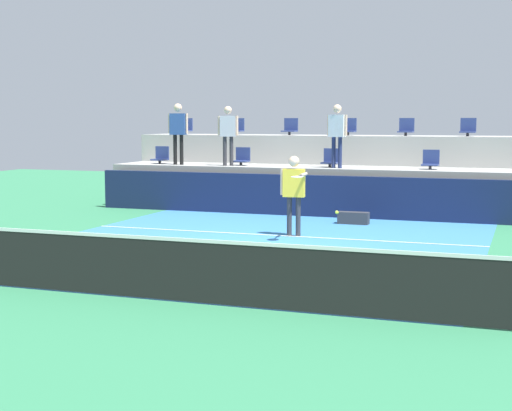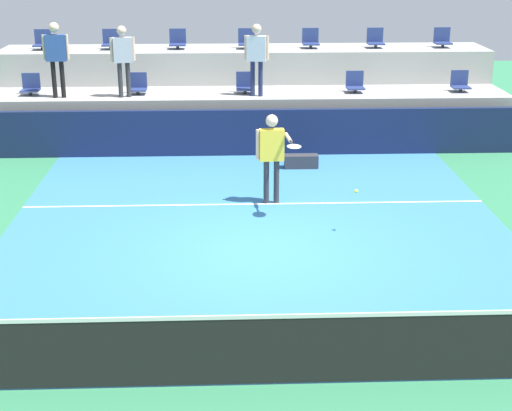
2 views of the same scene
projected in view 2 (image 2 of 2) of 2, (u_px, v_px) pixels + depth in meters
The scene contains 25 objects.
ground_plane at pixel (260, 252), 12.87m from camera, with size 40.00×40.00×0.00m, color #2D754C.
court_inner_paint at pixel (258, 230), 13.82m from camera, with size 9.00×10.00×0.01m, color teal.
court_service_line at pixel (255, 204), 15.13m from camera, with size 9.00×0.06×0.00m, color white.
tennis_net at pixel (276, 347), 8.94m from camera, with size 10.48×0.08×1.07m.
sponsor_backboard at pixel (249, 132), 18.34m from camera, with size 13.00×0.16×1.10m, color #141E42.
seating_tier_lower at pixel (247, 117), 19.54m from camera, with size 13.00×1.80×1.25m, color #9E9E99.
seating_tier_upper at pixel (245, 87), 21.10m from camera, with size 13.00×1.80×2.10m, color #9E9E99.
stadium_chair_lower_far_left at pixel (31, 86), 19.00m from camera, with size 0.44×0.40×0.52m.
stadium_chair_lower_left at pixel (138, 85), 19.10m from camera, with size 0.44×0.40×0.52m.
stadium_chair_lower_center at pixel (245, 84), 19.20m from camera, with size 0.44×0.40×0.52m.
stadium_chair_lower_right at pixel (355, 84), 19.30m from camera, with size 0.44×0.40×0.52m.
stadium_chair_lower_far_right at pixel (460, 83), 19.41m from camera, with size 0.44×0.40×0.52m.
stadium_chair_upper_far_left at pixel (43, 41), 20.41m from camera, with size 0.44×0.40×0.52m.
stadium_chair_upper_left at pixel (111, 41), 20.48m from camera, with size 0.44×0.40×0.52m.
stadium_chair_upper_mid_left at pixel (178, 41), 20.55m from camera, with size 0.44×0.40×0.52m.
stadium_chair_upper_center at pixel (246, 40), 20.62m from camera, with size 0.44×0.40×0.52m.
stadium_chair_upper_mid_right at pixel (311, 40), 20.68m from camera, with size 0.44×0.40×0.52m.
stadium_chair_upper_right at pixel (375, 40), 20.75m from camera, with size 0.44×0.40×0.52m.
stadium_chair_upper_far_right at pixel (442, 39), 20.82m from camera, with size 0.44×0.40×0.52m.
tennis_player at pixel (272, 150), 14.82m from camera, with size 0.80×1.20×1.77m.
spectator_in_grey at pixel (56, 52), 18.38m from camera, with size 0.62×0.25×1.79m.
spectator_leaning_on_rail at pixel (123, 54), 18.46m from camera, with size 0.59×0.28×1.70m.
spectator_in_white at pixel (257, 53), 18.57m from camera, with size 0.60×0.28×1.73m.
tennis_ball at pixel (356, 191), 13.45m from camera, with size 0.07×0.07×0.07m.
equipment_bag at pixel (301, 161), 17.45m from camera, with size 0.76×0.28×0.30m, color #333338.
Camera 2 is at (-0.55, -11.87, 5.02)m, focal length 54.29 mm.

